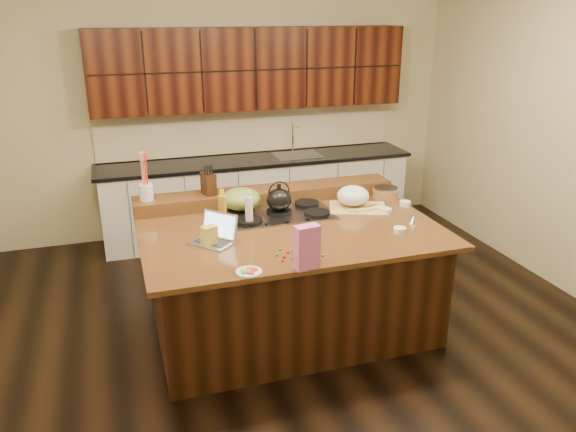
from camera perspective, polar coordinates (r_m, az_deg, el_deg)
name	(u,v)px	position (r m, az deg, el deg)	size (l,w,h in m)	color
room	(290,176)	(4.42, 0.20, 4.04)	(5.52, 5.02, 2.72)	black
island	(290,278)	(4.75, 0.19, -6.27)	(2.40, 1.60, 0.92)	black
back_ledge	(266,195)	(5.17, -2.20, 2.17)	(2.40, 0.30, 0.12)	black
cooktop	(279,213)	(4.82, -0.91, 0.26)	(0.92, 0.52, 0.05)	gray
back_counter	(256,154)	(6.66, -3.28, 6.34)	(3.70, 0.66, 2.40)	silver
kettle	(279,200)	(4.78, -0.92, 1.68)	(0.21, 0.21, 0.19)	black
green_bowl	(241,199)	(4.83, -4.77, 1.74)	(0.33, 0.33, 0.18)	olive
laptop	(215,235)	(4.30, -7.39, -1.88)	(0.39, 0.39, 0.22)	#B7B7BC
oil_bottle	(223,212)	(4.55, -6.66, 0.45)	(0.07, 0.07, 0.27)	#BC8821
vinegar_bottle	(249,211)	(4.56, -3.97, 0.46)	(0.06, 0.06, 0.25)	silver
wooden_tray	(354,199)	(5.01, 6.74, 1.77)	(0.59, 0.51, 0.20)	tan
ramekin_a	(400,230)	(4.53, 11.27, -1.42)	(0.10, 0.10, 0.04)	white
ramekin_b	(386,211)	(4.94, 9.91, 0.53)	(0.10, 0.10, 0.04)	white
ramekin_c	(405,204)	(5.16, 11.81, 1.24)	(0.10, 0.10, 0.04)	white
strainer_bowl	(385,194)	(5.32, 9.87, 2.24)	(0.24, 0.24, 0.09)	#996B3F
kitchen_timer	(413,220)	(4.74, 12.62, -0.35)	(0.08, 0.08, 0.07)	silver
pink_bag	(307,247)	(3.80, 1.93, -3.18)	(0.17, 0.09, 0.31)	#D162A7
candy_plate	(249,272)	(3.80, -4.00, -5.68)	(0.18, 0.18, 0.01)	white
package_box	(209,236)	(4.23, -8.01, -2.04)	(0.11, 0.08, 0.15)	gold
utensil_crock	(146,192)	(4.97, -14.19, 2.36)	(0.12, 0.12, 0.14)	white
knife_block	(208,184)	(5.02, -8.08, 3.27)	(0.10, 0.16, 0.19)	black
gumdrop_0	(288,252)	(4.08, 0.00, -3.71)	(0.02, 0.02, 0.02)	red
gumdrop_1	(292,258)	(3.99, 0.45, -4.25)	(0.02, 0.02, 0.02)	#198C26
gumdrop_2	(308,251)	(4.10, 2.06, -3.60)	(0.02, 0.02, 0.02)	red
gumdrop_3	(293,251)	(4.11, 0.47, -3.54)	(0.02, 0.02, 0.02)	#198C26
gumdrop_4	(283,260)	(3.95, -0.55, -4.54)	(0.02, 0.02, 0.02)	red
gumdrop_5	(277,255)	(4.04, -1.12, -3.94)	(0.02, 0.02, 0.02)	#198C26
gumdrop_6	(294,250)	(4.12, 0.65, -3.48)	(0.02, 0.02, 0.02)	red
gumdrop_7	(280,249)	(4.13, -0.79, -3.42)	(0.02, 0.02, 0.02)	#198C26
gumdrop_8	(313,249)	(4.14, 2.52, -3.36)	(0.02, 0.02, 0.02)	red
gumdrop_9	(323,255)	(4.04, 3.59, -4.01)	(0.02, 0.02, 0.02)	#198C26
gumdrop_10	(284,257)	(4.01, -0.38, -4.16)	(0.02, 0.02, 0.02)	red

